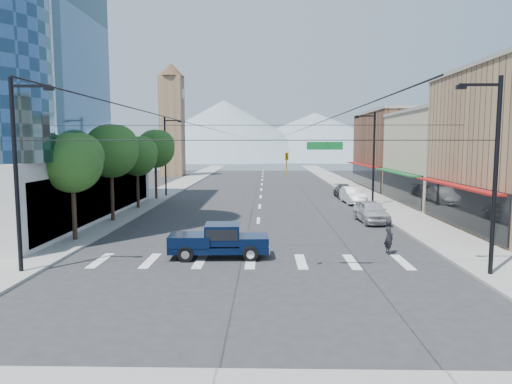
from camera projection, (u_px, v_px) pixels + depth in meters
ground at (254, 270)px, 21.98m from camera, size 160.00×160.00×0.00m
sidewalk_left at (173, 187)px, 61.99m from camera, size 4.00×120.00×0.15m
sidewalk_right at (350, 188)px, 61.48m from camera, size 4.00×120.00×0.15m
shop_mid at (463, 159)px, 44.93m from camera, size 12.00×14.00×9.00m
shop_far at (411, 151)px, 60.78m from camera, size 12.00×18.00×10.00m
clock_tower at (172, 118)px, 82.83m from camera, size 4.80×4.80×20.40m
mountain_left at (224, 130)px, 170.24m from camera, size 80.00×80.00×22.00m
mountain_right at (315, 136)px, 179.65m from camera, size 90.00×90.00×18.00m
tree_near at (75, 161)px, 27.74m from camera, size 3.65×3.64×6.71m
tree_midnear at (113, 149)px, 34.64m from camera, size 4.09×4.09×7.52m
tree_midfar at (139, 155)px, 41.66m from camera, size 3.65×3.64×6.71m
tree_far at (157, 148)px, 48.56m from camera, size 4.09×4.09×7.52m
signal_rig at (257, 175)px, 20.49m from camera, size 21.80×0.20×9.00m
lamp_pole_nw at (166, 153)px, 51.50m from camera, size 2.00×0.25×9.00m
lamp_pole_ne at (372, 155)px, 43.10m from camera, size 2.00×0.25×9.00m
pickup_truck at (219, 240)px, 24.22m from camera, size 5.43×2.30×1.81m
pedestrian at (389, 237)px, 25.00m from camera, size 0.55×0.76×1.92m
parked_car_near at (371, 211)px, 35.04m from camera, size 2.22×5.02×1.68m
parked_car_mid at (353, 195)px, 46.06m from camera, size 2.01×5.17×1.68m
parked_car_far at (345, 191)px, 50.98m from camera, size 2.01×4.84×1.40m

